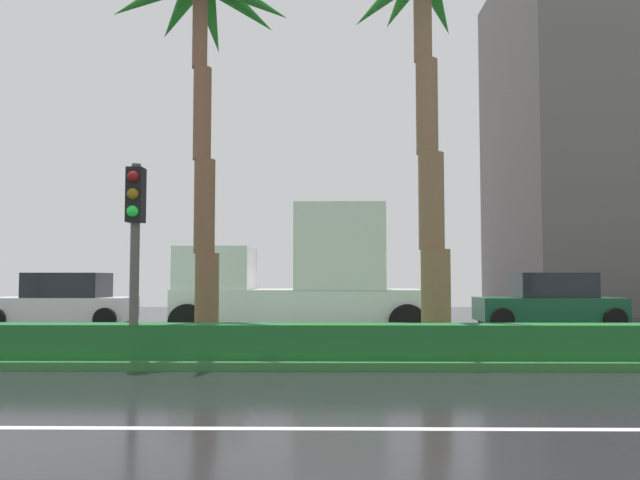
# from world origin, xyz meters

# --- Properties ---
(ground_plane) EXTENTS (90.00, 42.00, 0.10)m
(ground_plane) POSITION_xyz_m (0.00, 9.00, -0.05)
(ground_plane) COLOR black
(median_strip) EXTENTS (85.50, 4.00, 0.15)m
(median_strip) POSITION_xyz_m (0.00, 8.00, 0.07)
(median_strip) COLOR #2D6B33
(median_strip) RESTS_ON ground_plane
(median_hedge) EXTENTS (76.50, 0.70, 0.60)m
(median_hedge) POSITION_xyz_m (0.00, 6.60, 0.45)
(median_hedge) COLOR #1E6028
(median_hedge) RESTS_ON median_strip
(palm_tree_centre) EXTENTS (3.89, 3.77, 8.17)m
(palm_tree_centre) POSITION_xyz_m (3.19, 8.20, 6.75)
(palm_tree_centre) COLOR brown
(palm_tree_centre) RESTS_ON median_strip
(palm_tree_centre_right) EXTENTS (3.52, 3.55, 8.50)m
(palm_tree_centre_right) POSITION_xyz_m (7.82, 8.49, 6.55)
(palm_tree_centre_right) COLOR brown
(palm_tree_centre_right) RESTS_ON median_strip
(traffic_signal_median_right) EXTENTS (0.28, 0.43, 3.40)m
(traffic_signal_median_right) POSITION_xyz_m (2.42, 6.36, 2.49)
(traffic_signal_median_right) COLOR #4C4C47
(traffic_signal_median_right) RESTS_ON median_strip
(car_in_traffic_second) EXTENTS (4.30, 2.02, 1.72)m
(car_in_traffic_second) POSITION_xyz_m (-2.42, 15.13, 0.83)
(car_in_traffic_second) COLOR white
(car_in_traffic_second) RESTS_ON ground_plane
(box_truck_lead) EXTENTS (6.40, 2.64, 3.46)m
(box_truck_lead) POSITION_xyz_m (5.10, 12.23, 1.55)
(box_truck_lead) COLOR white
(box_truck_lead) RESTS_ON ground_plane
(car_in_traffic_third) EXTENTS (4.30, 2.02, 1.72)m
(car_in_traffic_third) POSITION_xyz_m (12.61, 15.18, 0.83)
(car_in_traffic_third) COLOR #195133
(car_in_traffic_third) RESTS_ON ground_plane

